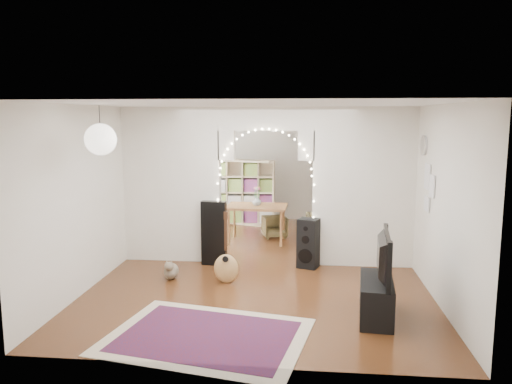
# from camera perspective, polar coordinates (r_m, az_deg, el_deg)

# --- Properties ---
(floor) EXTENTS (7.50, 7.50, 0.00)m
(floor) POSITION_cam_1_polar(r_m,az_deg,el_deg) (8.87, 1.13, -7.98)
(floor) COLOR black
(floor) RESTS_ON ground
(ceiling) EXTENTS (5.00, 7.50, 0.02)m
(ceiling) POSITION_cam_1_polar(r_m,az_deg,el_deg) (8.50, 1.18, 9.73)
(ceiling) COLOR white
(ceiling) RESTS_ON wall_back
(wall_back) EXTENTS (5.00, 0.02, 2.70)m
(wall_back) POSITION_cam_1_polar(r_m,az_deg,el_deg) (12.30, 2.57, 3.09)
(wall_back) COLOR silver
(wall_back) RESTS_ON floor
(wall_front) EXTENTS (5.00, 0.02, 2.70)m
(wall_front) POSITION_cam_1_polar(r_m,az_deg,el_deg) (4.92, -2.41, -5.32)
(wall_front) COLOR silver
(wall_front) RESTS_ON floor
(wall_left) EXTENTS (0.02, 7.50, 2.70)m
(wall_left) POSITION_cam_1_polar(r_m,az_deg,el_deg) (9.13, -14.68, 0.88)
(wall_left) COLOR silver
(wall_left) RESTS_ON floor
(wall_right) EXTENTS (0.02, 7.50, 2.70)m
(wall_right) POSITION_cam_1_polar(r_m,az_deg,el_deg) (8.75, 17.70, 0.43)
(wall_right) COLOR silver
(wall_right) RESTS_ON floor
(divider_wall) EXTENTS (5.00, 0.20, 2.70)m
(divider_wall) POSITION_cam_1_polar(r_m,az_deg,el_deg) (8.58, 1.15, 1.18)
(divider_wall) COLOR silver
(divider_wall) RESTS_ON floor
(fairy_lights) EXTENTS (1.64, 0.04, 1.60)m
(fairy_lights) POSITION_cam_1_polar(r_m,az_deg,el_deg) (8.43, 1.08, 1.91)
(fairy_lights) COLOR #FFEABF
(fairy_lights) RESTS_ON divider_wall
(window) EXTENTS (0.04, 1.20, 1.40)m
(window) POSITION_cam_1_polar(r_m,az_deg,el_deg) (10.80, -11.24, 2.96)
(window) COLOR white
(window) RESTS_ON wall_left
(wall_clock) EXTENTS (0.03, 0.31, 0.31)m
(wall_clock) POSITION_cam_1_polar(r_m,az_deg,el_deg) (8.09, 18.67, 5.09)
(wall_clock) COLOR white
(wall_clock) RESTS_ON wall_right
(picture_frames) EXTENTS (0.02, 0.50, 0.70)m
(picture_frames) POSITION_cam_1_polar(r_m,az_deg,el_deg) (7.76, 19.11, 0.48)
(picture_frames) COLOR white
(picture_frames) RESTS_ON wall_right
(paper_lantern) EXTENTS (0.40, 0.40, 0.40)m
(paper_lantern) POSITION_cam_1_polar(r_m,az_deg,el_deg) (6.61, -17.34, 5.76)
(paper_lantern) COLOR white
(paper_lantern) RESTS_ON ceiling
(ceiling_fan) EXTENTS (1.10, 1.10, 0.30)m
(ceiling_fan) POSITION_cam_1_polar(r_m,az_deg,el_deg) (10.50, 2.06, 7.88)
(ceiling_fan) COLOR #A88F38
(ceiling_fan) RESTS_ON ceiling
(area_rug) EXTENTS (2.54, 2.09, 0.02)m
(area_rug) POSITION_cam_1_polar(r_m,az_deg,el_deg) (6.06, -5.63, -16.08)
(area_rug) COLOR maroon
(area_rug) RESTS_ON floor
(guitar_case) EXTENTS (0.43, 0.18, 1.11)m
(guitar_case) POSITION_cam_1_polar(r_m,az_deg,el_deg) (8.60, -4.82, -4.71)
(guitar_case) COLOR black
(guitar_case) RESTS_ON floor
(acoustic_guitar) EXTENTS (0.39, 0.18, 0.94)m
(acoustic_guitar) POSITION_cam_1_polar(r_m,az_deg,el_deg) (7.69, -3.44, -7.42)
(acoustic_guitar) COLOR #AD8745
(acoustic_guitar) RESTS_ON floor
(tabby_cat) EXTENTS (0.24, 0.52, 0.35)m
(tabby_cat) POSITION_cam_1_polar(r_m,az_deg,el_deg) (8.03, -9.70, -8.84)
(tabby_cat) COLOR brown
(tabby_cat) RESTS_ON floor
(floor_speaker) EXTENTS (0.40, 0.37, 0.84)m
(floor_speaker) POSITION_cam_1_polar(r_m,az_deg,el_deg) (8.49, 5.99, -5.86)
(floor_speaker) COLOR black
(floor_speaker) RESTS_ON floor
(media_console) EXTENTS (0.50, 1.04, 0.50)m
(media_console) POSITION_cam_1_polar(r_m,az_deg,el_deg) (6.64, 13.58, -11.76)
(media_console) COLOR black
(media_console) RESTS_ON floor
(tv) EXTENTS (0.25, 1.08, 0.62)m
(tv) POSITION_cam_1_polar(r_m,az_deg,el_deg) (6.47, 13.75, -7.11)
(tv) COLOR black
(tv) RESTS_ON media_console
(bookcase) EXTENTS (1.53, 0.82, 1.53)m
(bookcase) POSITION_cam_1_polar(r_m,az_deg,el_deg) (11.84, -1.47, 0.02)
(bookcase) COLOR beige
(bookcase) RESTS_ON floor
(dining_table) EXTENTS (1.22, 0.84, 0.76)m
(dining_table) POSITION_cam_1_polar(r_m,az_deg,el_deg) (10.10, 0.09, -1.95)
(dining_table) COLOR brown
(dining_table) RESTS_ON floor
(flower_vase) EXTENTS (0.19, 0.19, 0.19)m
(flower_vase) POSITION_cam_1_polar(r_m,az_deg,el_deg) (10.07, 0.09, -1.01)
(flower_vase) COLOR silver
(flower_vase) RESTS_ON dining_table
(dining_chair_left) EXTENTS (0.61, 0.62, 0.45)m
(dining_chair_left) POSITION_cam_1_polar(r_m,az_deg,el_deg) (10.58, 2.15, -3.98)
(dining_chair_left) COLOR brown
(dining_chair_left) RESTS_ON floor
(dining_chair_right) EXTENTS (0.58, 0.59, 0.48)m
(dining_chair_right) POSITION_cam_1_polar(r_m,az_deg,el_deg) (10.82, 7.23, -3.68)
(dining_chair_right) COLOR brown
(dining_chair_right) RESTS_ON floor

